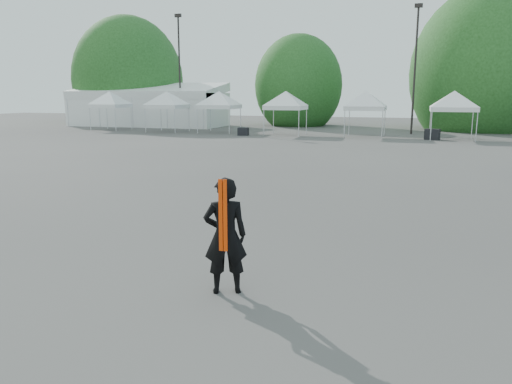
% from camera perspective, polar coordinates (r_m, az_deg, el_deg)
% --- Properties ---
extents(ground, '(120.00, 120.00, 0.00)m').
position_cam_1_polar(ground, '(10.43, -1.57, -6.22)').
color(ground, '#474442').
rests_on(ground, ground).
extents(marquee, '(15.00, 6.25, 4.23)m').
position_cam_1_polar(marquee, '(51.11, -12.20, 9.62)').
color(marquee, white).
rests_on(marquee, ground).
extents(light_pole_west, '(0.60, 0.25, 10.30)m').
position_cam_1_polar(light_pole_west, '(48.41, -8.75, 14.17)').
color(light_pole_west, black).
rests_on(light_pole_west, ground).
extents(light_pole_east, '(0.60, 0.25, 9.80)m').
position_cam_1_polar(light_pole_east, '(41.47, 17.75, 13.96)').
color(light_pole_east, black).
rests_on(light_pole_east, ground).
extents(tree_far_w, '(4.80, 4.80, 7.30)m').
position_cam_1_polar(tree_far_w, '(55.73, -14.41, 12.27)').
color(tree_far_w, '#382314').
rests_on(tree_far_w, ground).
extents(tree_mid_w, '(4.16, 4.16, 6.33)m').
position_cam_1_polar(tree_mid_w, '(50.68, 4.87, 12.04)').
color(tree_mid_w, '#382314').
rests_on(tree_mid_w, ground).
extents(tree_mid_e, '(5.12, 5.12, 7.79)m').
position_cam_1_polar(tree_mid_e, '(48.76, 24.95, 12.17)').
color(tree_mid_e, '#382314').
rests_on(tree_mid_e, ground).
extents(tent_a, '(3.82, 3.82, 3.88)m').
position_cam_1_polar(tent_a, '(45.79, -16.37, 10.64)').
color(tent_a, silver).
rests_on(tent_a, ground).
extents(tent_b, '(4.04, 4.04, 3.88)m').
position_cam_1_polar(tent_b, '(42.54, -10.17, 10.91)').
color(tent_b, silver).
rests_on(tent_b, ground).
extents(tent_c, '(4.12, 4.12, 3.88)m').
position_cam_1_polar(tent_c, '(41.02, -4.24, 11.04)').
color(tent_c, silver).
rests_on(tent_c, ground).
extents(tent_d, '(4.08, 4.08, 3.88)m').
position_cam_1_polar(tent_d, '(38.63, 3.43, 11.05)').
color(tent_d, silver).
rests_on(tent_d, ground).
extents(tent_e, '(4.03, 4.03, 3.88)m').
position_cam_1_polar(tent_e, '(37.75, 12.48, 10.81)').
color(tent_e, silver).
rests_on(tent_e, ground).
extents(tent_f, '(4.30, 4.30, 3.88)m').
position_cam_1_polar(tent_f, '(37.34, 21.74, 10.29)').
color(tent_f, silver).
rests_on(tent_f, ground).
extents(man, '(0.80, 0.69, 1.86)m').
position_cam_1_polar(man, '(7.84, -3.53, -5.01)').
color(man, black).
rests_on(man, ground).
extents(crate_west, '(0.81, 0.66, 0.60)m').
position_cam_1_polar(crate_west, '(38.19, -1.47, 6.92)').
color(crate_west, black).
rests_on(crate_west, ground).
extents(crate_mid, '(1.09, 0.93, 0.74)m').
position_cam_1_polar(crate_mid, '(36.73, 19.49, 6.23)').
color(crate_mid, black).
rests_on(crate_mid, ground).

